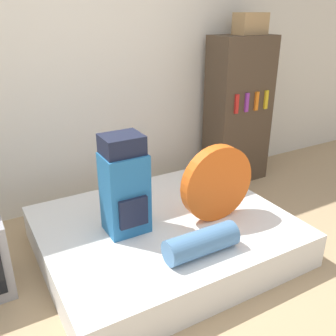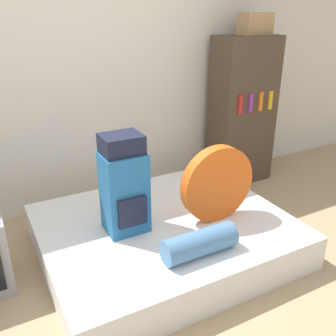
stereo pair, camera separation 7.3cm
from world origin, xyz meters
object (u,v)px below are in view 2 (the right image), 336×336
at_px(backpack, 124,186).
at_px(sleeping_roll, 200,243).
at_px(tent_bag, 217,184).
at_px(cardboard_box, 255,24).
at_px(bookshelf, 242,112).

xyz_separation_m(backpack, sleeping_roll, (0.32, -0.54, -0.28)).
bearing_deg(backpack, sleeping_roll, -59.41).
height_order(tent_bag, cardboard_box, cardboard_box).
bearing_deg(cardboard_box, tent_bag, -137.30).
bearing_deg(sleeping_roll, backpack, 120.59).
distance_m(sleeping_roll, bookshelf, 2.02).
bearing_deg(bookshelf, cardboard_box, 3.36).
relative_size(sleeping_roll, cardboard_box, 1.65).
relative_size(backpack, cardboard_box, 2.33).
height_order(tent_bag, bookshelf, bookshelf).
xyz_separation_m(bookshelf, cardboard_box, (0.08, 0.00, 0.90)).
bearing_deg(cardboard_box, sleeping_roll, -137.26).
xyz_separation_m(sleeping_roll, bookshelf, (1.41, 1.38, 0.42)).
xyz_separation_m(backpack, tent_bag, (0.69, -0.19, -0.06)).
bearing_deg(cardboard_box, backpack, -155.13).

